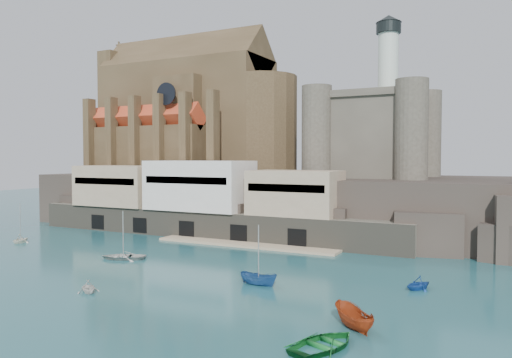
{
  "coord_description": "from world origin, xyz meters",
  "views": [
    {
      "loc": [
        38.37,
        -49.03,
        13.52
      ],
      "look_at": [
        -3.32,
        32.0,
        9.63
      ],
      "focal_mm": 35.0,
      "sensor_mm": 36.0,
      "label": 1
    }
  ],
  "objects_px": {
    "church": "(192,118)",
    "boat_2": "(259,285)",
    "boat_1": "(88,292)",
    "castle_keep": "(374,131)"
  },
  "relations": [
    {
      "from": "boat_1",
      "to": "boat_2",
      "type": "relative_size",
      "value": 0.68
    },
    {
      "from": "castle_keep",
      "to": "church",
      "type": "bearing_deg",
      "value": 178.89
    },
    {
      "from": "castle_keep",
      "to": "boat_2",
      "type": "relative_size",
      "value": 6.57
    },
    {
      "from": "boat_1",
      "to": "boat_2",
      "type": "xyz_separation_m",
      "value": [
        13.96,
        10.42,
        0.0
      ]
    },
    {
      "from": "church",
      "to": "boat_2",
      "type": "relative_size",
      "value": 10.54
    },
    {
      "from": "boat_1",
      "to": "boat_2",
      "type": "bearing_deg",
      "value": -19.84
    },
    {
      "from": "church",
      "to": "boat_1",
      "type": "xyz_separation_m",
      "value": [
        24.75,
        -54.47,
        -22.13
      ]
    },
    {
      "from": "church",
      "to": "boat_2",
      "type": "bearing_deg",
      "value": -48.69
    },
    {
      "from": "church",
      "to": "castle_keep",
      "type": "relative_size",
      "value": 1.6
    },
    {
      "from": "church",
      "to": "boat_2",
      "type": "height_order",
      "value": "church"
    }
  ]
}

